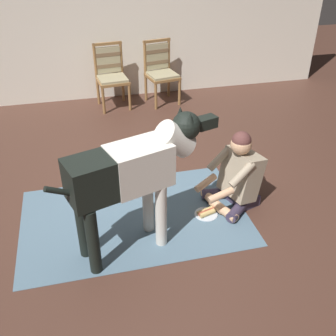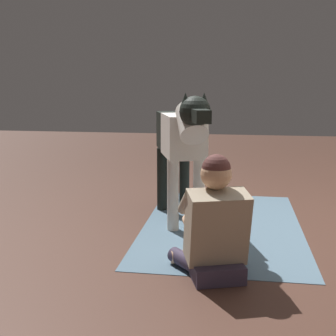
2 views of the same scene
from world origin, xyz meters
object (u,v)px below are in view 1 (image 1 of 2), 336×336
object	(u,v)px
person_sitting_on_floor	(237,176)
large_dog	(133,171)
hot_dog_on_plate	(206,213)
dining_chair_left_of_pair	(111,73)
dining_chair_right_of_pair	(160,69)

from	to	relation	value
person_sitting_on_floor	large_dog	xyz separation A→B (m)	(-1.11, -0.36, 0.45)
hot_dog_on_plate	dining_chair_left_of_pair	bearing A→B (deg)	100.56
dining_chair_left_of_pair	large_dog	xyz separation A→B (m)	(-0.19, -3.33, 0.26)
dining_chair_left_of_pair	dining_chair_right_of_pair	world-z (taller)	same
dining_chair_left_of_pair	dining_chair_right_of_pair	size ratio (longest dim) A/B	1.00
large_dog	hot_dog_on_plate	distance (m)	1.11
person_sitting_on_floor	dining_chair_left_of_pair	bearing A→B (deg)	107.32
dining_chair_left_of_pair	person_sitting_on_floor	distance (m)	3.11
dining_chair_left_of_pair	large_dog	bearing A→B (deg)	-93.22
dining_chair_left_of_pair	person_sitting_on_floor	world-z (taller)	dining_chair_left_of_pair
large_dog	person_sitting_on_floor	bearing A→B (deg)	17.94
dining_chair_right_of_pair	person_sitting_on_floor	size ratio (longest dim) A/B	1.15
dining_chair_left_of_pair	dining_chair_right_of_pair	xyz separation A→B (m)	(0.79, -0.00, 0.00)
dining_chair_right_of_pair	person_sitting_on_floor	world-z (taller)	dining_chair_right_of_pair
dining_chair_right_of_pair	large_dog	xyz separation A→B (m)	(-0.98, -3.33, 0.26)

